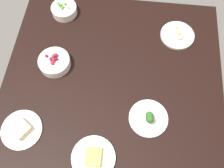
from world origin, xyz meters
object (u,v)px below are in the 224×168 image
at_px(bowl_berries, 54,62).
at_px(plate_sandwich, 21,129).
at_px(plate_eggs, 177,35).
at_px(bowl_peas, 64,10).
at_px(plate_broccoli, 149,118).
at_px(plate_cheese, 93,158).

bearing_deg(bowl_berries, plate_sandwich, -13.19).
distance_m(plate_eggs, bowl_peas, 0.65).
xyz_separation_m(bowl_berries, plate_broccoli, (0.24, 0.49, -0.01)).
bearing_deg(bowl_peas, plate_broccoli, 41.05).
bearing_deg(bowl_berries, plate_cheese, 30.58).
bearing_deg(bowl_peas, plate_eggs, 81.77).
bearing_deg(plate_cheese, plate_broccoli, 131.48).
bearing_deg(bowl_peas, bowl_berries, 2.67).
bearing_deg(plate_cheese, bowl_berries, -149.42).
height_order(bowl_peas, plate_sandwich, bowl_peas).
distance_m(bowl_berries, bowl_peas, 0.35).
height_order(bowl_berries, bowl_peas, bowl_berries).
height_order(bowl_peas, plate_cheese, bowl_peas).
relative_size(plate_eggs, plate_sandwich, 0.97).
xyz_separation_m(plate_cheese, plate_sandwich, (-0.09, -0.35, 0.00)).
height_order(plate_cheese, plate_broccoli, plate_broccoli).
xyz_separation_m(plate_eggs, plate_broccoli, (0.49, -0.14, 0.00)).
relative_size(plate_cheese, plate_broccoli, 1.06).
height_order(plate_eggs, plate_cheese, plate_eggs).
bearing_deg(plate_sandwich, bowl_peas, 174.51).
relative_size(bowl_berries, bowl_peas, 1.12).
height_order(bowl_berries, plate_sandwich, bowl_berries).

